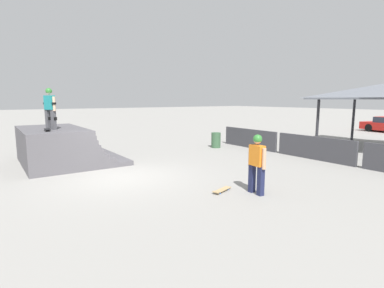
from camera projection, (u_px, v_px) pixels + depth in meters
ground_plane at (123, 177)px, 10.47m from camera, size 160.00×160.00×0.00m
quarter_pipe_ramp at (59, 147)px, 12.69m from camera, size 4.33×3.85×1.52m
skater_on_deck at (50, 106)px, 11.75m from camera, size 0.68×0.45×1.63m
skateboard_on_deck at (47, 129)px, 11.31m from camera, size 0.78×0.28×0.09m
bystander_walking at (257, 159)px, 8.52m from camera, size 0.68×0.26×1.73m
skateboard_on_ground at (222, 190)px, 8.83m from camera, size 0.44×0.81×0.09m
barrier_fence at (314, 148)px, 13.52m from camera, size 11.97×0.12×1.05m
trash_bin at (216, 140)px, 16.85m from camera, size 0.52×0.52×0.85m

